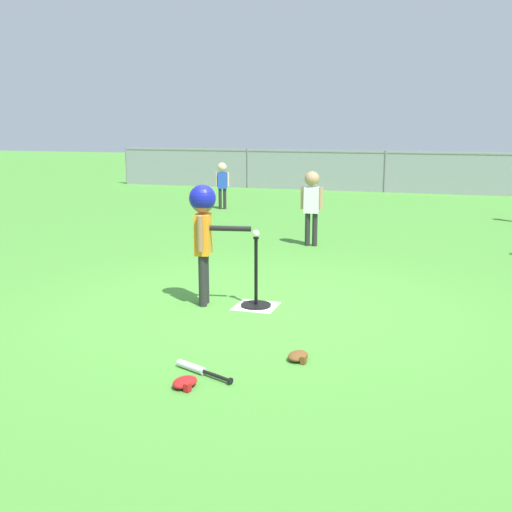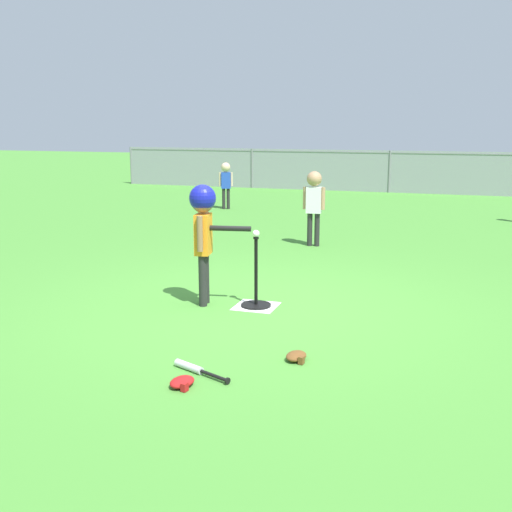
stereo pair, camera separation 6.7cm
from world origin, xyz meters
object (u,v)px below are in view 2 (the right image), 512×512
Objects in this scene: batter_child at (204,220)px; fielder_near_left at (314,198)px; baseball_on_tee at (256,234)px; glove_by_plate at (296,356)px; glove_near_bats at (182,382)px; batting_tee at (256,295)px; spare_bat_silver at (194,369)px; fielder_deep_center at (226,179)px.

batter_child reaches higher than fielder_near_left.
batter_child is (-0.55, -0.10, 0.13)m from baseball_on_tee.
glove_by_plate and glove_near_bats have the same top height.
batting_tee is 2.16m from glove_near_bats.
fielder_near_left is 4.91× the size of glove_by_plate.
batting_tee is at bearing 93.08° from spare_bat_silver.
fielder_deep_center reaches higher than spare_bat_silver.
fielder_near_left is at bearing 93.13° from glove_near_bats.
glove_near_bats is (0.13, -2.15, -0.75)m from baseball_on_tee.
fielder_deep_center is (-2.48, 7.18, -0.25)m from batter_child.
batter_child is 2.06m from glove_by_plate.
fielder_deep_center is (-3.03, 7.08, 0.54)m from batting_tee.
baseball_on_tee is 0.06× the size of fielder_near_left.
baseball_on_tee is 2.29m from glove_near_bats.
batter_child is 5.38× the size of glove_by_plate.
fielder_near_left is at bearing 93.02° from spare_bat_silver.
fielder_near_left is (0.37, 3.56, -0.16)m from batter_child.
glove_by_plate is at bearing 35.28° from spare_bat_silver.
batting_tee is 0.64× the size of fielder_near_left.
glove_by_plate is (3.83, -8.46, -0.63)m from fielder_deep_center.
fielder_deep_center is (-2.84, 3.61, -0.09)m from fielder_near_left.
glove_by_plate is (0.70, 0.50, 0.01)m from spare_bat_silver.
fielder_deep_center is 9.51m from spare_bat_silver.
batter_child is 5.19× the size of glove_near_bats.
fielder_deep_center is at bearing 128.20° from fielder_near_left.
fielder_near_left reaches higher than batting_tee.
glove_by_plate is (0.98, -4.84, -0.72)m from fielder_near_left.
spare_bat_silver is 2.21× the size of glove_near_bats.
spare_bat_silver is at bearing 95.18° from glove_near_bats.
fielder_deep_center is 4.17× the size of glove_near_bats.
batter_child is 2.09m from spare_bat_silver.
glove_near_bats is at bearing -71.16° from fielder_deep_center.
spare_bat_silver is at bearing -144.72° from glove_by_plate.
batting_tee is 0.97m from batter_child.
batter_child is 2.35× the size of spare_bat_silver.
spare_bat_silver is 0.28m from glove_near_bats.
batting_tee is 7.72m from fielder_deep_center.
baseball_on_tee reaches higher than spare_bat_silver.
glove_near_bats is (0.13, -2.15, -0.09)m from batting_tee.
baseball_on_tee is 0.31× the size of glove_by_plate.
fielder_near_left is 4.60m from fielder_deep_center.
fielder_near_left is 4.73× the size of glove_near_bats.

